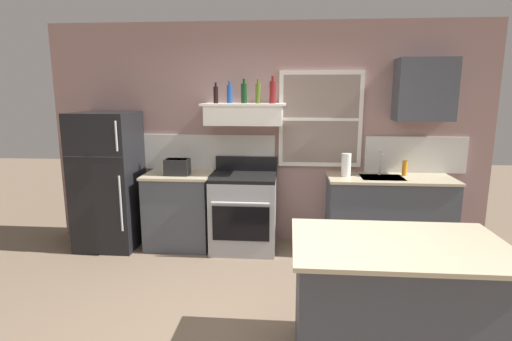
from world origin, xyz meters
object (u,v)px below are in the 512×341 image
(paper_towel_roll, at_px, (346,165))
(kitchen_island, at_px, (395,306))
(stove_range, at_px, (244,211))
(bottle_dark_green_wine, at_px, (244,93))
(bottle_olive_oil_square, at_px, (258,93))
(refrigerator, at_px, (108,181))
(bottle_blue_liqueur, at_px, (230,94))
(dish_soap_bottle, at_px, (405,168))
(bottle_red_label_wine, at_px, (273,92))
(bottle_balsamic_dark, at_px, (216,95))
(toaster, at_px, (177,167))

(paper_towel_roll, relative_size, kitchen_island, 0.19)
(stove_range, relative_size, bottle_dark_green_wine, 3.88)
(bottle_olive_oil_square, bearing_deg, refrigerator, -177.98)
(refrigerator, relative_size, bottle_olive_oil_square, 5.95)
(kitchen_island, bearing_deg, stove_range, 121.54)
(bottle_blue_liqueur, height_order, dish_soap_bottle, bottle_blue_liqueur)
(bottle_red_label_wine, bearing_deg, stove_range, -170.59)
(bottle_balsamic_dark, xyz_separation_m, bottle_red_label_wine, (0.66, 0.00, 0.03))
(bottle_olive_oil_square, relative_size, dish_soap_bottle, 1.53)
(refrigerator, bearing_deg, kitchen_island, -34.91)
(bottle_balsamic_dark, height_order, paper_towel_roll, bottle_balsamic_dark)
(refrigerator, height_order, kitchen_island, refrigerator)
(bottle_balsamic_dark, relative_size, dish_soap_bottle, 1.32)
(dish_soap_bottle, bearing_deg, bottle_red_label_wine, -176.95)
(bottle_red_label_wine, relative_size, kitchen_island, 0.22)
(bottle_dark_green_wine, bearing_deg, bottle_red_label_wine, -15.75)
(refrigerator, xyz_separation_m, stove_range, (1.65, 0.02, -0.36))
(refrigerator, distance_m, bottle_red_label_wine, 2.25)
(toaster, xyz_separation_m, bottle_blue_liqueur, (0.61, 0.16, 0.84))
(bottle_balsamic_dark, distance_m, kitchen_island, 2.98)
(bottle_balsamic_dark, xyz_separation_m, bottle_blue_liqueur, (0.15, 0.07, 0.01))
(paper_towel_roll, bearing_deg, bottle_dark_green_wine, 174.58)
(refrigerator, xyz_separation_m, bottle_dark_green_wine, (1.64, 0.17, 1.04))
(stove_range, height_order, kitchen_island, stove_range)
(bottle_blue_liqueur, xyz_separation_m, bottle_olive_oil_square, (0.34, -0.08, 0.01))
(bottle_blue_liqueur, xyz_separation_m, bottle_dark_green_wine, (0.17, 0.03, 0.01))
(dish_soap_bottle, bearing_deg, kitchen_island, -105.78)
(stove_range, bearing_deg, bottle_dark_green_wine, 93.18)
(toaster, bearing_deg, bottle_olive_oil_square, 5.01)
(dish_soap_bottle, xyz_separation_m, kitchen_island, (-0.62, -2.19, -0.54))
(refrigerator, distance_m, stove_range, 1.69)
(toaster, distance_m, kitchen_island, 2.92)
(toaster, bearing_deg, bottle_dark_green_wine, 13.97)
(bottle_red_label_wine, height_order, kitchen_island, bottle_red_label_wine)
(bottle_dark_green_wine, relative_size, paper_towel_roll, 1.04)
(toaster, relative_size, bottle_dark_green_wine, 1.06)
(paper_towel_roll, bearing_deg, toaster, -177.70)
(bottle_balsamic_dark, distance_m, bottle_dark_green_wine, 0.33)
(bottle_olive_oil_square, bearing_deg, bottle_balsamic_dark, 178.63)
(bottle_red_label_wine, distance_m, kitchen_island, 2.71)
(toaster, distance_m, stove_range, 0.96)
(toaster, relative_size, bottle_blue_liqueur, 1.16)
(stove_range, bearing_deg, bottle_red_label_wine, 9.41)
(bottle_balsamic_dark, xyz_separation_m, kitchen_island, (1.59, -2.11, -1.39))
(toaster, relative_size, stove_range, 0.27)
(stove_range, distance_m, bottle_dark_green_wine, 1.41)
(bottle_olive_oil_square, xyz_separation_m, dish_soap_bottle, (1.72, 0.10, -0.86))
(bottle_balsamic_dark, xyz_separation_m, bottle_olive_oil_square, (0.49, -0.01, 0.02))
(bottle_balsamic_dark, bearing_deg, refrigerator, -176.72)
(refrigerator, relative_size, kitchen_island, 1.17)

